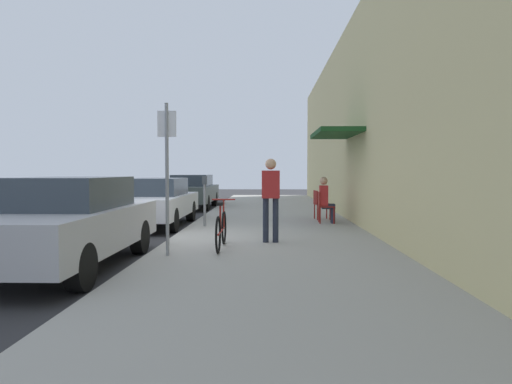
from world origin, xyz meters
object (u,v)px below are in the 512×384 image
Objects in this scene: seated_patron_0 at (326,198)px; pedestrian_standing at (271,193)px; bicycle_0 at (221,229)px; parked_car_2 at (192,191)px; cafe_chair_1 at (320,203)px; cafe_chair_0 at (323,205)px; parked_car_1 at (155,201)px; parked_car_0 at (67,222)px; parking_meter at (205,197)px; street_sign at (167,167)px.

pedestrian_standing reaches higher than seated_patron_0.
bicycle_0 is 1.33× the size of seated_patron_0.
cafe_chair_1 is (4.77, -5.45, -0.11)m from parked_car_2.
pedestrian_standing reaches higher than cafe_chair_0.
parked_car_2 reaches higher than cafe_chair_0.
bicycle_0 is at bearing -140.40° from pedestrian_standing.
parked_car_1 is 2.59× the size of pedestrian_standing.
parked_car_2 is 10.95m from bicycle_0.
cafe_chair_0 is at bearing -90.04° from cafe_chair_1.
parked_car_0 is at bearing -130.74° from cafe_chair_0.
bicycle_0 is at bearing -77.12° from parking_meter.
pedestrian_standing is at bearing 31.79° from parked_car_0.
bicycle_0 is at bearing -77.62° from parked_car_2.
parking_meter is at bearing 102.88° from bicycle_0.
cafe_chair_0 is at bearing 13.81° from parking_meter.
parking_meter is 3.37m from seated_patron_0.
cafe_chair_1 is at bearing 65.19° from bicycle_0.
street_sign is at bearing -123.64° from seated_patron_0.
parked_car_2 is 2.57× the size of bicycle_0.
parked_car_2 reaches higher than seated_patron_0.
parking_meter is at bearing 89.32° from street_sign.
parked_car_1 is at bearing 178.40° from cafe_chair_0.
seated_patron_0 is (2.48, 4.27, 0.34)m from bicycle_0.
street_sign is (1.50, -5.14, 0.93)m from parked_car_1.
seated_patron_0 is (4.83, -6.42, 0.08)m from parked_car_2.
parked_car_0 is 5.06× the size of cafe_chair_0.
parking_meter reaches higher than cafe_chair_1.
parked_car_2 is at bearing 90.00° from parked_car_1.
pedestrian_standing reaches higher than parked_car_1.
seated_patron_0 is 0.76× the size of pedestrian_standing.
bicycle_0 is at bearing -114.81° from cafe_chair_1.
parked_car_2 is 3.41× the size of seated_patron_0.
parked_car_1 is 5.06× the size of cafe_chair_1.
bicycle_0 reaches higher than cafe_chair_1.
parked_car_0 is 5.06× the size of cafe_chair_1.
seated_patron_0 reaches higher than bicycle_0.
cafe_chair_0 is at bearing 66.93° from pedestrian_standing.
pedestrian_standing is (-1.49, -4.47, 0.50)m from cafe_chair_1.
parked_car_0 is 3.41× the size of seated_patron_0.
cafe_chair_0 is 3.84m from pedestrian_standing.
street_sign is 6.07m from seated_patron_0.
parking_meter is 1.52× the size of cafe_chair_1.
bicycle_0 is at bearing 40.78° from street_sign.
street_sign is 2.38m from pedestrian_standing.
parking_meter is 3.68m from cafe_chair_1.
cafe_chair_0 is at bearing 49.26° from parked_car_0.
bicycle_0 is 4.92m from cafe_chair_0.
parked_car_0 is 7.35m from seated_patron_0.
cafe_chair_1 is (4.77, 0.83, -0.09)m from parked_car_1.
seated_patron_0 is 3.85m from pedestrian_standing.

